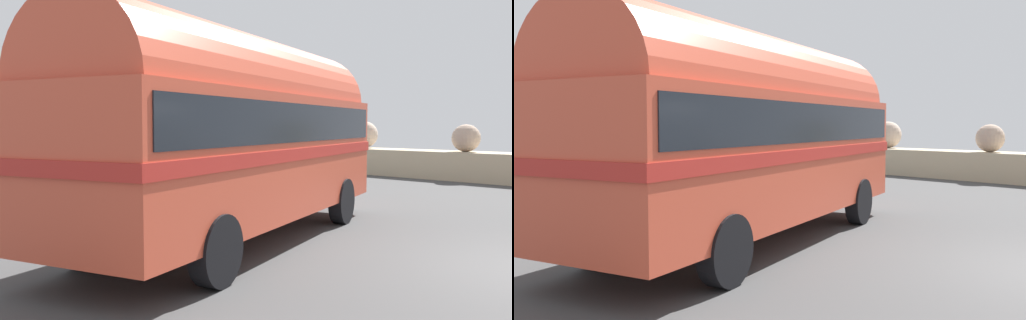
# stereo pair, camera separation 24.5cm
# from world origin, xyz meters

# --- Properties ---
(vintage_coach) EXTENTS (5.18, 8.88, 3.70)m
(vintage_coach) POSITION_xyz_m (-4.85, -1.95, 2.05)
(vintage_coach) COLOR black
(vintage_coach) RESTS_ON ground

